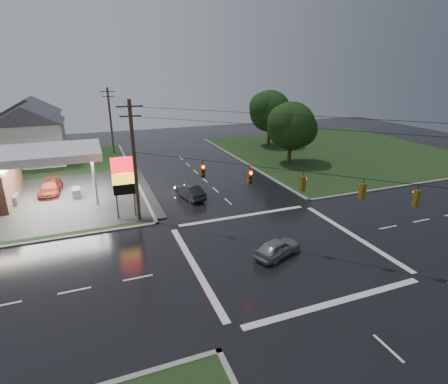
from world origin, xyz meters
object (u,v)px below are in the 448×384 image
object	(u,v)px
house_near	(30,134)
car_north	(190,192)
utility_pole_n	(111,120)
car_pump	(51,188)
pylon_sign	(123,178)
house_far	(32,122)
tree_ne_far	(271,111)
tree_ne_near	(292,126)
car_crossing	(278,248)
utility_pole_nw	(134,161)

from	to	relation	value
house_near	car_north	bearing A→B (deg)	-52.21
utility_pole_n	car_pump	xyz separation A→B (m)	(-8.21, -17.63, -4.71)
pylon_sign	house_far	world-z (taller)	house_far
tree_ne_far	car_north	xyz separation A→B (m)	(-20.62, -20.53, -5.43)
house_far	car_pump	world-z (taller)	house_far
pylon_sign	tree_ne_near	size ratio (longest dim) A/B	0.67
pylon_sign	car_pump	distance (m)	12.65
tree_ne_near	car_north	bearing A→B (deg)	-154.15
car_crossing	utility_pole_n	bearing A→B (deg)	-8.32
tree_ne_near	car_north	xyz separation A→B (m)	(-17.61, -8.53, -4.81)
tree_ne_near	house_far	bearing A→B (deg)	144.23
utility_pole_nw	house_near	bearing A→B (deg)	113.37
house_far	car_crossing	distance (m)	53.35
utility_pole_nw	house_far	bearing A→B (deg)	107.92
utility_pole_nw	utility_pole_n	world-z (taller)	utility_pole_nw
tree_ne_near	car_pump	xyz separation A→B (m)	(-31.85, -1.63, -4.81)
utility_pole_n	utility_pole_nw	bearing A→B (deg)	-90.00
tree_ne_far	car_pump	distance (m)	37.82
utility_pole_nw	utility_pole_n	size ratio (longest dim) A/B	1.05
pylon_sign	tree_ne_near	xyz separation A→B (m)	(24.64, 11.49, 1.55)
pylon_sign	tree_ne_far	xyz separation A→B (m)	(27.65, 23.49, 2.17)
utility_pole_nw	car_crossing	distance (m)	14.45
tree_ne_near	car_crossing	size ratio (longest dim) A/B	2.23
utility_pole_nw	car_north	xyz separation A→B (m)	(6.03, 3.96, -4.97)
utility_pole_n	house_far	distance (m)	16.00
house_far	car_crossing	size ratio (longest dim) A/B	2.75
house_far	tree_ne_far	size ratio (longest dim) A/B	1.13
utility_pole_nw	car_pump	bearing A→B (deg)	127.08
pylon_sign	tree_ne_far	size ratio (longest dim) A/B	0.61
car_north	tree_ne_far	bearing A→B (deg)	-147.02
car_pump	car_north	bearing A→B (deg)	-21.33
house_far	house_near	bearing A→B (deg)	-85.24
car_crossing	pylon_sign	bearing A→B (deg)	19.82
pylon_sign	car_crossing	distance (m)	15.32
house_far	tree_ne_far	distance (m)	41.57
pylon_sign	utility_pole_n	xyz separation A→B (m)	(1.00, 27.50, 1.46)
car_north	car_pump	size ratio (longest dim) A/B	0.87
house_far	pylon_sign	bearing A→B (deg)	-73.02
utility_pole_nw	car_north	bearing A→B (deg)	33.32
house_far	car_pump	distance (m)	28.19
house_far	tree_ne_far	xyz separation A→B (m)	(39.10, -14.01, 1.77)
utility_pole_n	car_north	bearing A→B (deg)	-76.20
utility_pole_n	tree_ne_far	size ratio (longest dim) A/B	1.07
utility_pole_n	tree_ne_far	distance (m)	26.96
house_near	car_north	distance (m)	28.75
utility_pole_nw	house_near	xyz separation A→B (m)	(-11.45, 26.50, -1.32)
pylon_sign	car_crossing	size ratio (longest dim) A/B	1.49
utility_pole_nw	house_near	size ratio (longest dim) A/B	1.00
pylon_sign	tree_ne_far	world-z (taller)	tree_ne_far
house_far	car_north	xyz separation A→B (m)	(18.48, -34.54, -3.66)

